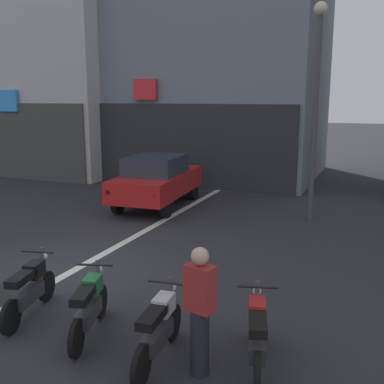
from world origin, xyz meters
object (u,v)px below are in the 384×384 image
motorcycle_white_row_right_mid (159,328)px  person_by_motorcycles (200,311)px  street_lamp (317,89)px  motorcycle_red_row_rightmost (257,334)px  motorcycle_green_row_centre (89,305)px  car_red_crossing_near (157,179)px  motorcycle_black_row_left_mid (30,288)px

motorcycle_white_row_right_mid → person_by_motorcycles: 0.73m
street_lamp → person_by_motorcycles: (-0.17, -8.16, -2.80)m
street_lamp → motorcycle_red_row_rightmost: (0.45, -7.73, -3.19)m
person_by_motorcycles → street_lamp: bearing=88.8°
street_lamp → person_by_motorcycles: 8.63m
motorcycle_green_row_centre → motorcycle_red_row_rightmost: bearing=3.1°
car_red_crossing_near → motorcycle_green_row_centre: 8.16m
motorcycle_white_row_right_mid → motorcycle_red_row_rightmost: bearing=15.8°
car_red_crossing_near → motorcycle_red_row_rightmost: car_red_crossing_near is taller
street_lamp → motorcycle_red_row_rightmost: bearing=-86.7°
motorcycle_white_row_right_mid → motorcycle_red_row_rightmost: (1.23, 0.35, 0.00)m
motorcycle_white_row_right_mid → motorcycle_red_row_rightmost: 1.28m
motorcycle_black_row_left_mid → motorcycle_red_row_rightmost: size_ratio=1.01×
car_red_crossing_near → motorcycle_red_row_rightmost: (5.21, -7.54, -0.43)m
motorcycle_black_row_left_mid → motorcycle_white_row_right_mid: bearing=-8.2°
motorcycle_green_row_centre → motorcycle_red_row_rightmost: same height
motorcycle_black_row_left_mid → person_by_motorcycles: person_by_motorcycles is taller
motorcycle_green_row_centre → motorcycle_red_row_rightmost: size_ratio=0.99×
motorcycle_black_row_left_mid → motorcycle_green_row_centre: bearing=-6.6°
car_red_crossing_near → motorcycle_red_row_rightmost: bearing=-55.4°
street_lamp → motorcycle_white_row_right_mid: bearing=-95.5°
car_red_crossing_near → motorcycle_green_row_centre: bearing=-70.3°
motorcycle_green_row_centre → person_by_motorcycles: bearing=-9.2°
street_lamp → motorcycle_green_row_centre: street_lamp is taller
person_by_motorcycles → motorcycle_black_row_left_mid: bearing=171.8°
motorcycle_black_row_left_mid → motorcycle_green_row_centre: (1.23, -0.14, 0.00)m
motorcycle_green_row_centre → motorcycle_black_row_left_mid: bearing=173.4°
motorcycle_black_row_left_mid → motorcycle_white_row_right_mid: (2.46, -0.36, 0.00)m
car_red_crossing_near → motorcycle_black_row_left_mid: car_red_crossing_near is taller
street_lamp → motorcycle_white_row_right_mid: size_ratio=3.53×
motorcycle_green_row_centre → person_by_motorcycles: 1.91m
motorcycle_white_row_right_mid → person_by_motorcycles: size_ratio=1.00×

